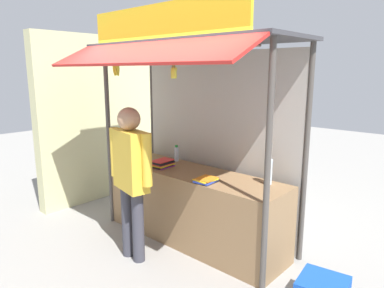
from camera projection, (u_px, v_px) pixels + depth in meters
The scene contains 13 objects.
ground_plane at pixel (192, 239), 4.55m from camera, with size 20.00×20.00×0.00m, color gray.
stall_counter at pixel (192, 206), 4.46m from camera, with size 2.49×0.68×0.91m, color olive.
stall_structure at pixel (199, 107), 4.29m from camera, with size 2.69×1.55×2.81m.
water_bottle_far_left at pixel (176, 154), 4.86m from camera, with size 0.06×0.06×0.22m.
water_bottle_mid_left at pixel (138, 147), 5.19m from camera, with size 0.08×0.08×0.27m.
water_bottle_back_left at pixel (268, 171), 3.86m from camera, with size 0.09×0.09×0.32m.
water_bottle_front_right at pixel (143, 150), 4.98m from camera, with size 0.08×0.08×0.28m.
magazine_stack_center at pixel (163, 163), 4.57m from camera, with size 0.22×0.29×0.09m.
magazine_stack_front_left at pixel (206, 180), 3.94m from camera, with size 0.22×0.26×0.05m.
banana_bunch_rightmost at pixel (116, 69), 4.36m from camera, with size 0.10×0.10×0.26m.
banana_bunch_inner_left at pixel (174, 73), 3.71m from camera, with size 0.08×0.09×0.28m.
vendor_person at pixel (131, 170), 3.89m from camera, with size 0.66×0.32×1.75m.
neighbour_wall at pixel (105, 118), 5.98m from camera, with size 0.20×2.40×2.70m, color beige.
Camera 1 is at (2.82, -3.12, 2.13)m, focal length 32.97 mm.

